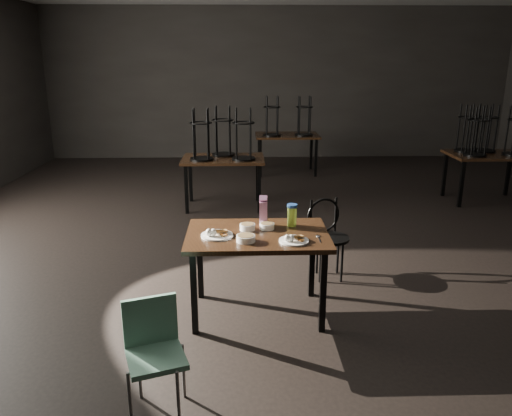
{
  "coord_description": "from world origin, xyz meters",
  "views": [
    {
      "loc": [
        -0.84,
        -5.09,
        2.18
      ],
      "look_at": [
        -0.71,
        -0.73,
        0.85
      ],
      "focal_mm": 35.0,
      "sensor_mm": 36.0,
      "label": 1
    }
  ],
  "objects_px": {
    "water_bottle": "(292,215)",
    "main_table": "(257,242)",
    "bentwood_chair": "(327,232)",
    "school_chair": "(154,346)",
    "juice_carton": "(263,212)"
  },
  "relations": [
    {
      "from": "main_table",
      "to": "juice_carton",
      "type": "relative_size",
      "value": 4.39
    },
    {
      "from": "water_bottle",
      "to": "main_table",
      "type": "bearing_deg",
      "value": -149.39
    },
    {
      "from": "bentwood_chair",
      "to": "school_chair",
      "type": "relative_size",
      "value": 1.09
    },
    {
      "from": "main_table",
      "to": "water_bottle",
      "type": "distance_m",
      "value": 0.4
    },
    {
      "from": "main_table",
      "to": "school_chair",
      "type": "relative_size",
      "value": 1.62
    },
    {
      "from": "water_bottle",
      "to": "bentwood_chair",
      "type": "bearing_deg",
      "value": 54.25
    },
    {
      "from": "juice_carton",
      "to": "bentwood_chair",
      "type": "distance_m",
      "value": 0.97
    },
    {
      "from": "juice_carton",
      "to": "school_chair",
      "type": "bearing_deg",
      "value": -117.78
    },
    {
      "from": "main_table",
      "to": "water_bottle",
      "type": "relative_size",
      "value": 6.09
    },
    {
      "from": "main_table",
      "to": "water_bottle",
      "type": "height_order",
      "value": "water_bottle"
    },
    {
      "from": "bentwood_chair",
      "to": "juice_carton",
      "type": "bearing_deg",
      "value": -158.97
    },
    {
      "from": "main_table",
      "to": "water_bottle",
      "type": "bearing_deg",
      "value": 30.61
    },
    {
      "from": "main_table",
      "to": "bentwood_chair",
      "type": "distance_m",
      "value": 1.09
    },
    {
      "from": "juice_carton",
      "to": "water_bottle",
      "type": "xyz_separation_m",
      "value": [
        0.25,
        -0.02,
        -0.03
      ]
    },
    {
      "from": "juice_carton",
      "to": "bentwood_chair",
      "type": "height_order",
      "value": "juice_carton"
    }
  ]
}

